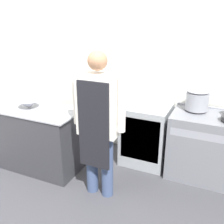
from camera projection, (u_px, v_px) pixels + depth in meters
wall_back at (132, 66)px, 3.90m from camera, size 8.00×0.05×2.70m
prep_counter at (35, 137)px, 3.71m from camera, size 1.38×0.65×0.89m
stove at (209, 147)px, 3.43m from camera, size 1.01×0.62×0.90m
fridge_unit at (146, 134)px, 3.80m from camera, size 0.64×0.59×0.88m
person_cook at (98, 119)px, 2.91m from camera, size 0.64×0.24×1.74m
mixing_bowl at (28, 104)px, 3.53m from camera, size 0.29×0.29×0.11m
stock_pot at (197, 99)px, 3.40m from camera, size 0.29×0.29×0.28m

